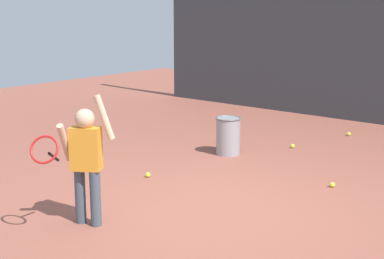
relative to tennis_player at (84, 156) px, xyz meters
name	(u,v)px	position (x,y,z in m)	size (l,w,h in m)	color
ground_plane	(219,210)	(0.78, 1.21, -0.73)	(20.00, 20.00, 0.00)	brown
fence_post_0	(181,12)	(-4.66, 6.86, 1.28)	(0.09, 0.09, 4.01)	slate
tennis_player	(84,156)	(0.00, 0.00, 0.00)	(0.50, 0.83, 1.35)	#3F4C59
ball_hopper	(228,135)	(-0.57, 3.21, -0.44)	(0.38, 0.38, 0.56)	gray
tennis_ball_0	(148,175)	(-0.67, 1.58, -0.69)	(0.07, 0.07, 0.07)	#CCE033
tennis_ball_1	(293,146)	(-0.02, 4.15, -0.69)	(0.07, 0.07, 0.07)	#CCE033
tennis_ball_2	(332,185)	(1.37, 2.74, -0.69)	(0.07, 0.07, 0.07)	#CCE033
tennis_ball_4	(349,134)	(0.29, 5.51, -0.69)	(0.07, 0.07, 0.07)	#CCE033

